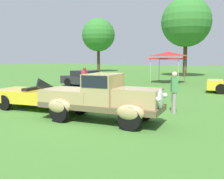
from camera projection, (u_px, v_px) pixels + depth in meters
name	position (u px, v px, depth m)	size (l,w,h in m)	color
ground_plane	(96.00, 119.00, 9.86)	(120.00, 120.00, 0.00)	#42752D
feature_pickup_truck	(101.00, 97.00, 9.37)	(4.57, 2.03, 1.70)	brown
neighbor_convertible	(43.00, 96.00, 11.56)	(4.46, 2.17, 1.40)	yellow
show_car_charcoal	(86.00, 79.00, 20.35)	(4.08, 2.12, 1.22)	#28282D
spectator_between_cars	(174.00, 91.00, 10.75)	(0.38, 0.46, 1.69)	#9E998E
spectator_by_row	(85.00, 79.00, 16.00)	(0.30, 0.43, 1.69)	#283351
canopy_tent_left_field	(168.00, 55.00, 22.65)	(2.61, 2.61, 2.71)	#B7B7BC
treeline_far_left	(98.00, 35.00, 39.57)	(4.93, 4.93, 7.97)	#47331E
treeline_mid_left	(186.00, 22.00, 29.74)	(5.59, 5.59, 8.94)	#47331E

